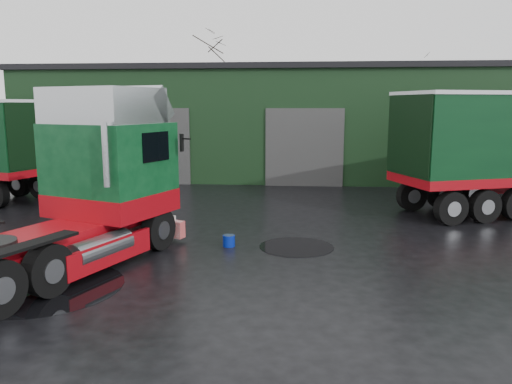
% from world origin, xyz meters
% --- Properties ---
extents(ground, '(100.00, 100.00, 0.00)m').
position_xyz_m(ground, '(0.00, 0.00, 0.00)').
color(ground, black).
extents(warehouse, '(32.40, 12.40, 6.30)m').
position_xyz_m(warehouse, '(2.00, 20.00, 3.16)').
color(warehouse, black).
rests_on(warehouse, ground).
extents(hero_tractor, '(5.63, 8.20, 4.70)m').
position_xyz_m(hero_tractor, '(-4.31, -0.11, 2.35)').
color(hero_tractor, '#0D4320').
rests_on(hero_tractor, ground).
extents(wash_bucket, '(0.44, 0.44, 0.34)m').
position_xyz_m(wash_bucket, '(-0.26, 2.44, 0.17)').
color(wash_bucket, '#061C90').
rests_on(wash_bucket, ground).
extents(tree_back_a, '(4.40, 4.40, 9.50)m').
position_xyz_m(tree_back_a, '(-6.00, 30.00, 4.75)').
color(tree_back_a, black).
rests_on(tree_back_a, ground).
extents(tree_back_b, '(4.40, 4.40, 7.50)m').
position_xyz_m(tree_back_b, '(10.00, 30.00, 3.75)').
color(tree_back_b, black).
rests_on(tree_back_b, ground).
extents(puddle_0, '(3.63, 3.63, 0.01)m').
position_xyz_m(puddle_0, '(-4.03, -1.33, 0.00)').
color(puddle_0, black).
rests_on(puddle_0, ground).
extents(puddle_1, '(2.23, 2.23, 0.01)m').
position_xyz_m(puddle_1, '(1.76, 2.56, 0.00)').
color(puddle_1, black).
rests_on(puddle_1, ground).
extents(puddle_4, '(2.58, 2.58, 0.01)m').
position_xyz_m(puddle_4, '(-5.37, 0.69, 0.00)').
color(puddle_4, black).
rests_on(puddle_4, ground).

